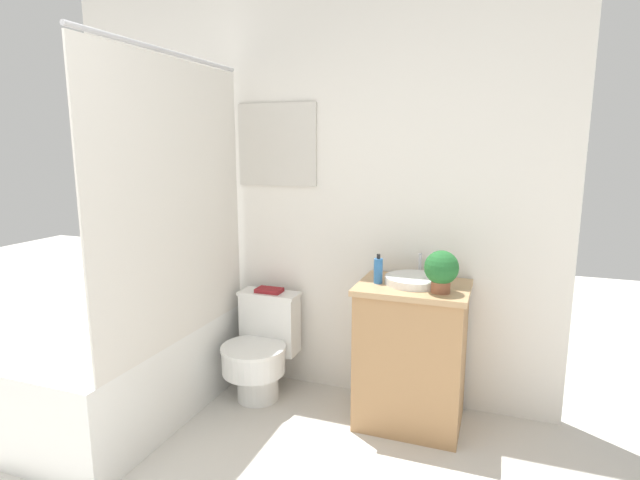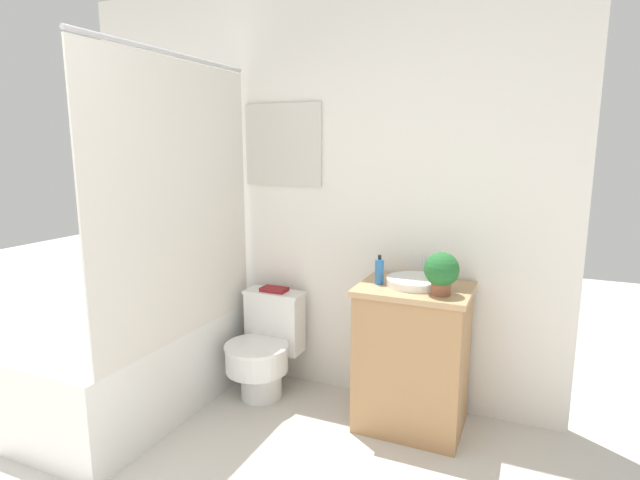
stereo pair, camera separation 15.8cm
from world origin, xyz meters
The scene contains 8 objects.
wall_back centered at (0.00, 2.40, 1.25)m, with size 3.13×0.07×2.50m.
shower_area centered at (-0.71, 1.69, 0.30)m, with size 0.68×1.36×1.98m.
toilet centered at (-0.14, 2.11, 0.30)m, with size 0.39×0.50×0.62m.
vanity centered at (0.77, 2.13, 0.40)m, with size 0.58×0.46×0.79m.
sink centered at (0.77, 2.15, 0.81)m, with size 0.31×0.35×0.13m.
soap_bottle centered at (0.58, 2.09, 0.86)m, with size 0.05×0.05×0.16m.
potted_plant centered at (0.92, 2.03, 0.91)m, with size 0.17×0.17×0.22m.
book_on_tank centered at (-0.14, 2.24, 0.64)m, with size 0.16×0.10×0.02m.
Camera 2 is at (1.33, -0.39, 1.51)m, focal length 28.00 mm.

